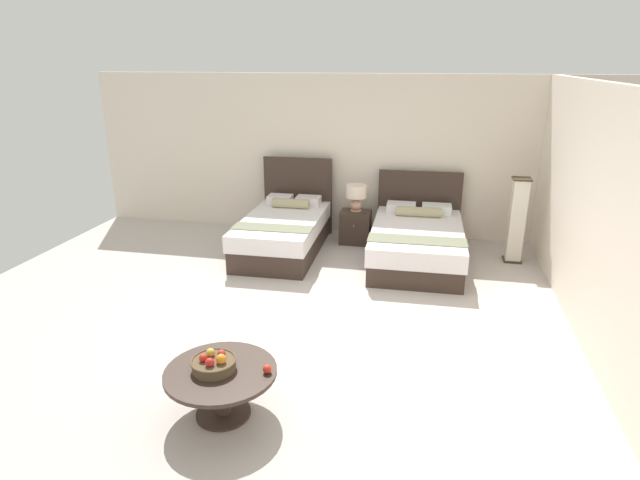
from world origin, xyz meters
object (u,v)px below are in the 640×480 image
(table_lamp, at_px, (356,195))
(loose_apple, at_px, (267,369))
(bed_near_corner, at_px, (417,241))
(nightstand, at_px, (355,227))
(coffee_table, at_px, (221,381))
(bed_near_window, at_px, (284,231))
(fruit_bowl, at_px, (214,363))
(floor_lamp_corner, at_px, (517,221))

(table_lamp, distance_m, loose_apple, 4.61)
(bed_near_corner, relative_size, nightstand, 4.14)
(bed_near_corner, height_order, coffee_table, bed_near_corner)
(bed_near_window, height_order, bed_near_corner, bed_near_window)
(fruit_bowl, bearing_deg, bed_near_window, 97.36)
(floor_lamp_corner, bearing_deg, loose_apple, -120.45)
(bed_near_corner, distance_m, coffee_table, 4.28)
(nightstand, bearing_deg, coffee_table, -95.75)
(floor_lamp_corner, bearing_deg, bed_near_corner, -169.29)
(nightstand, relative_size, fruit_bowl, 1.41)
(bed_near_corner, distance_m, fruit_bowl, 4.31)
(coffee_table, distance_m, fruit_bowl, 0.17)
(table_lamp, bearing_deg, coffee_table, -95.72)
(nightstand, bearing_deg, bed_near_corner, -30.78)
(bed_near_window, height_order, nightstand, bed_near_window)
(bed_near_corner, bearing_deg, floor_lamp_corner, 10.71)
(table_lamp, distance_m, coffee_table, 4.69)
(fruit_bowl, bearing_deg, table_lamp, 83.60)
(table_lamp, bearing_deg, nightstand, -90.00)
(bed_near_window, bearing_deg, floor_lamp_corner, 4.36)
(bed_near_window, height_order, loose_apple, bed_near_window)
(table_lamp, height_order, coffee_table, table_lamp)
(bed_near_window, distance_m, floor_lamp_corner, 3.49)
(bed_near_window, xyz_separation_m, loose_apple, (0.97, -3.98, 0.15))
(fruit_bowl, distance_m, floor_lamp_corner, 5.20)
(floor_lamp_corner, bearing_deg, table_lamp, 171.70)
(table_lamp, height_order, floor_lamp_corner, floor_lamp_corner)
(bed_near_corner, height_order, loose_apple, bed_near_corner)
(loose_apple, bearing_deg, coffee_table, -173.84)
(bed_near_corner, distance_m, floor_lamp_corner, 1.48)
(bed_near_window, bearing_deg, fruit_bowl, -82.64)
(bed_near_window, distance_m, nightstand, 1.20)
(bed_near_window, xyz_separation_m, coffee_table, (0.58, -4.03, 0.01))
(bed_near_window, relative_size, table_lamp, 5.12)
(loose_apple, bearing_deg, fruit_bowl, -174.87)
(bed_near_window, height_order, coffee_table, bed_near_window)
(fruit_bowl, relative_size, floor_lamp_corner, 0.30)
(fruit_bowl, bearing_deg, floor_lamp_corner, 55.52)
(fruit_bowl, relative_size, loose_apple, 5.05)
(nightstand, height_order, coffee_table, nightstand)
(table_lamp, xyz_separation_m, coffee_table, (-0.47, -4.64, -0.48))
(coffee_table, relative_size, loose_apple, 12.43)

